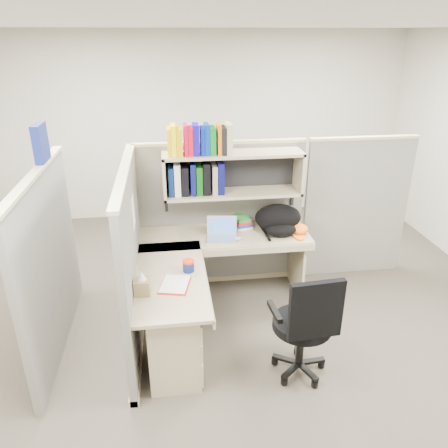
{
  "coord_description": "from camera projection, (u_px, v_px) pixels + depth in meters",
  "views": [
    {
      "loc": [
        -0.55,
        -3.47,
        2.65
      ],
      "look_at": [
        -0.05,
        0.25,
        0.99
      ],
      "focal_mm": 35.0,
      "sensor_mm": 36.0,
      "label": 1
    }
  ],
  "objects": [
    {
      "name": "ground",
      "position": [
        232.0,
        326.0,
        4.28
      ],
      "size": [
        6.0,
        6.0,
        0.0
      ],
      "primitive_type": "plane",
      "color": "#342F28",
      "rests_on": "ground"
    },
    {
      "name": "room_shell",
      "position": [
        234.0,
        167.0,
        3.62
      ],
      "size": [
        6.0,
        6.0,
        6.0
      ],
      "color": "#B8B3A6",
      "rests_on": "ground"
    },
    {
      "name": "cubicle",
      "position": [
        189.0,
        225.0,
        4.28
      ],
      "size": [
        3.79,
        1.84,
        1.95
      ],
      "color": "#5F5F5A",
      "rests_on": "ground"
    },
    {
      "name": "desk",
      "position": [
        191.0,
        309.0,
        3.79
      ],
      "size": [
        1.74,
        1.75,
        0.73
      ],
      "color": "tan",
      "rests_on": "ground"
    },
    {
      "name": "laptop",
      "position": [
        222.0,
        230.0,
        4.36
      ],
      "size": [
        0.34,
        0.34,
        0.22
      ],
      "primitive_type": null,
      "rotation": [
        0.0,
        0.0,
        -0.14
      ],
      "color": "#B6B6BB",
      "rests_on": "desk"
    },
    {
      "name": "backpack",
      "position": [
        279.0,
        220.0,
        4.49
      ],
      "size": [
        0.56,
        0.48,
        0.29
      ],
      "primitive_type": null,
      "rotation": [
        0.0,
        0.0,
        -0.25
      ],
      "color": "black",
      "rests_on": "desk"
    },
    {
      "name": "orange_cap",
      "position": [
        299.0,
        229.0,
        4.51
      ],
      "size": [
        0.24,
        0.26,
        0.1
      ],
      "primitive_type": null,
      "rotation": [
        0.0,
        0.0,
        -0.31
      ],
      "color": "orange",
      "rests_on": "desk"
    },
    {
      "name": "snack_canister",
      "position": [
        188.0,
        266.0,
        3.79
      ],
      "size": [
        0.11,
        0.11,
        0.1
      ],
      "color": "navy",
      "rests_on": "desk"
    },
    {
      "name": "tissue_box",
      "position": [
        142.0,
        283.0,
        3.45
      ],
      "size": [
        0.13,
        0.13,
        0.2
      ],
      "primitive_type": null,
      "rotation": [
        0.0,
        0.0,
        -0.07
      ],
      "color": "#8F7A51",
      "rests_on": "desk"
    },
    {
      "name": "mouse",
      "position": [
        238.0,
        238.0,
        4.38
      ],
      "size": [
        0.08,
        0.06,
        0.03
      ],
      "primitive_type": "ellipsoid",
      "rotation": [
        0.0,
        0.0,
        0.06
      ],
      "color": "#95A8D4",
      "rests_on": "desk"
    },
    {
      "name": "paper_cup",
      "position": [
        223.0,
        224.0,
        4.64
      ],
      "size": [
        0.08,
        0.08,
        0.09
      ],
      "primitive_type": "cylinder",
      "rotation": [
        0.0,
        0.0,
        0.3
      ],
      "color": "silver",
      "rests_on": "desk"
    },
    {
      "name": "book_stack",
      "position": [
        242.0,
        221.0,
        4.67
      ],
      "size": [
        0.21,
        0.26,
        0.11
      ],
      "primitive_type": null,
      "rotation": [
        0.0,
        0.0,
        0.2
      ],
      "color": "gray",
      "rests_on": "desk"
    },
    {
      "name": "loose_paper",
      "position": [
        175.0,
        284.0,
        3.62
      ],
      "size": [
        0.28,
        0.33,
        0.0
      ],
      "primitive_type": null,
      "rotation": [
        0.0,
        0.0,
        -0.23
      ],
      "color": "white",
      "rests_on": "desk"
    },
    {
      "name": "task_chair",
      "position": [
        303.0,
        341.0,
        3.53
      ],
      "size": [
        0.54,
        0.5,
        1.01
      ],
      "color": "black",
      "rests_on": "ground"
    }
  ]
}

